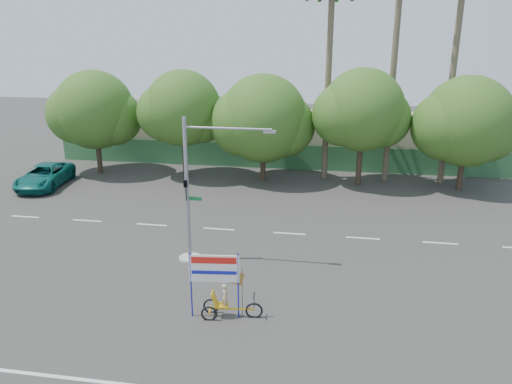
# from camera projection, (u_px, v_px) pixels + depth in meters

# --- Properties ---
(ground) EXTENTS (120.00, 120.00, 0.00)m
(ground) POSITION_uv_depth(u_px,v_px,m) (221.00, 305.00, 20.38)
(ground) COLOR #33302D
(ground) RESTS_ON ground
(fence) EXTENTS (38.00, 0.08, 2.00)m
(fence) POSITION_uv_depth(u_px,v_px,m) (282.00, 157.00, 40.25)
(fence) COLOR #336B3D
(fence) RESTS_ON ground
(building_left) EXTENTS (12.00, 8.00, 4.00)m
(building_left) POSITION_uv_depth(u_px,v_px,m) (179.00, 130.00, 45.72)
(building_left) COLOR beige
(building_left) RESTS_ON ground
(building_right) EXTENTS (14.00, 8.00, 3.60)m
(building_right) POSITION_uv_depth(u_px,v_px,m) (380.00, 139.00, 42.98)
(building_right) COLOR beige
(building_right) RESTS_ON ground
(tree_far_left) EXTENTS (7.14, 6.00, 7.96)m
(tree_far_left) POSITION_uv_depth(u_px,v_px,m) (94.00, 112.00, 37.99)
(tree_far_left) COLOR #473828
(tree_far_left) RESTS_ON ground
(tree_left) EXTENTS (6.66, 5.60, 8.07)m
(tree_left) POSITION_uv_depth(u_px,v_px,m) (182.00, 111.00, 36.81)
(tree_left) COLOR #473828
(tree_left) RESTS_ON ground
(tree_center) EXTENTS (7.62, 6.40, 7.85)m
(tree_center) POSITION_uv_depth(u_px,v_px,m) (263.00, 121.00, 36.06)
(tree_center) COLOR #473828
(tree_center) RESTS_ON ground
(tree_right) EXTENTS (6.90, 5.80, 8.36)m
(tree_right) POSITION_uv_depth(u_px,v_px,m) (362.00, 113.00, 34.74)
(tree_right) COLOR #473828
(tree_right) RESTS_ON ground
(tree_far_right) EXTENTS (7.38, 6.20, 7.94)m
(tree_far_right) POSITION_uv_depth(u_px,v_px,m) (466.00, 124.00, 33.83)
(tree_far_right) COLOR #473828
(tree_far_right) RESTS_ON ground
(palm_tall) EXTENTS (3.73, 3.79, 17.45)m
(palm_tall) POSITION_uv_depth(u_px,v_px,m) (396.00, 34.00, 34.22)
(palm_tall) COLOR #70604C
(palm_tall) RESTS_ON ground
(palm_mid) EXTENTS (3.73, 3.79, 15.45)m
(palm_mid) POSITION_uv_depth(u_px,v_px,m) (455.00, 51.00, 33.92)
(palm_mid) COLOR #70604C
(palm_mid) RESTS_ON ground
(palm_short) EXTENTS (3.73, 3.79, 14.45)m
(palm_short) POSITION_uv_depth(u_px,v_px,m) (329.00, 58.00, 35.41)
(palm_short) COLOR #70604C
(palm_short) RESTS_ON ground
(traffic_signal) EXTENTS (4.72, 1.10, 7.00)m
(traffic_signal) POSITION_uv_depth(u_px,v_px,m) (194.00, 203.00, 23.56)
(traffic_signal) COLOR gray
(traffic_signal) RESTS_ON ground
(trike_billboard) EXTENTS (2.82, 0.77, 2.78)m
(trike_billboard) POSITION_uv_depth(u_px,v_px,m) (222.00, 291.00, 19.22)
(trike_billboard) COLOR black
(trike_billboard) RESTS_ON ground
(pickup_truck) EXTENTS (3.28, 5.95, 1.58)m
(pickup_truck) POSITION_uv_depth(u_px,v_px,m) (45.00, 176.00, 35.72)
(pickup_truck) COLOR #0D5E57
(pickup_truck) RESTS_ON ground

